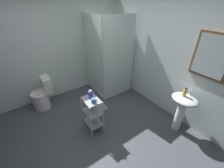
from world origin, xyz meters
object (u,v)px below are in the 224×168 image
hand_soap_bottle (185,92)px  rinse_cup (93,101)px  shower_stall (108,75)px  bath_mat (95,105)px  pedestal_sink (182,107)px  toilet (42,96)px  shampoo_bottle_blue (91,95)px  storage_cart (92,112)px

hand_soap_bottle → rinse_cup: bearing=-121.0°
shower_stall → bath_mat: size_ratio=3.33×
pedestal_sink → hand_soap_bottle: 0.31m
toilet → shampoo_bottle_blue: size_ratio=4.60×
pedestal_sink → rinse_cup: bearing=-121.8°
toilet → hand_soap_bottle: bearing=42.2°
shower_stall → toilet: bearing=-98.5°
storage_cart → pedestal_sink: bearing=55.2°
shower_stall → shampoo_bottle_blue: size_ratio=12.11×
shower_stall → hand_soap_bottle: shower_stall is taller
toilet → storage_cart: size_ratio=1.03×
storage_cart → rinse_cup: 0.36m
hand_soap_bottle → bath_mat: hand_soap_bottle is taller
hand_soap_bottle → bath_mat: bearing=-147.4°
shower_stall → storage_cart: (1.04, -1.04, -0.03)m
hand_soap_bottle → shampoo_bottle_blue: (-0.97, -1.33, -0.07)m
bath_mat → hand_soap_bottle: bearing=32.6°
shampoo_bottle_blue → rinse_cup: shampoo_bottle_blue is taller
shampoo_bottle_blue → rinse_cup: (0.15, -0.03, -0.03)m
pedestal_sink → storage_cart: (-0.95, -1.37, -0.14)m
storage_cart → rinse_cup: bearing=-3.7°
hand_soap_bottle → shampoo_bottle_blue: hand_soap_bottle is taller
pedestal_sink → bath_mat: size_ratio=1.35×
storage_cart → bath_mat: 0.84m
shower_stall → storage_cart: shower_stall is taller
storage_cart → shampoo_bottle_blue: size_ratio=4.48×
pedestal_sink → rinse_cup: size_ratio=9.28×
pedestal_sink → storage_cart: 1.67m
shower_stall → storage_cart: 1.47m
rinse_cup → toilet: bearing=-155.2°
toilet → hand_soap_bottle: (2.20, 2.00, 0.57)m
storage_cart → hand_soap_bottle: 1.69m
shower_stall → bath_mat: 0.91m
pedestal_sink → toilet: pedestal_sink is taller
rinse_cup → bath_mat: bearing=151.9°
shampoo_bottle_blue → rinse_cup: size_ratio=1.89×
shampoo_bottle_blue → bath_mat: (-0.56, 0.35, -0.80)m
pedestal_sink → toilet: 3.02m
shampoo_bottle_blue → hand_soap_bottle: bearing=54.0°
pedestal_sink → toilet: bearing=-138.0°
hand_soap_bottle → shower_stall: bearing=-170.8°
shampoo_bottle_blue → shower_stall: bearing=134.1°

